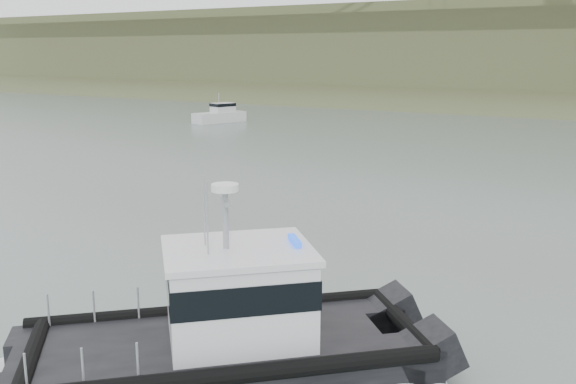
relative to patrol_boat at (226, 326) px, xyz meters
name	(u,v)px	position (x,y,z in m)	size (l,w,h in m)	color
ground	(213,300)	(-3.48, 3.89, -1.34)	(400.00, 400.00, 0.00)	#566660
patrol_boat	(226,326)	(0.00, 0.00, 0.00)	(10.74, 10.49, 5.35)	black
motorboat	(220,115)	(-38.03, 50.50, -0.42)	(4.06, 7.04, 3.67)	silver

